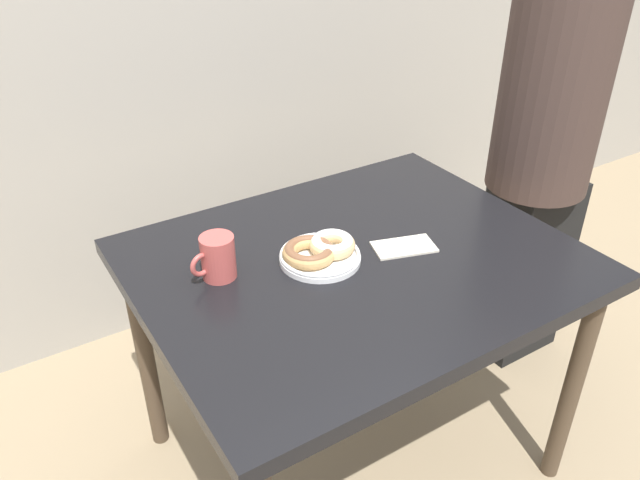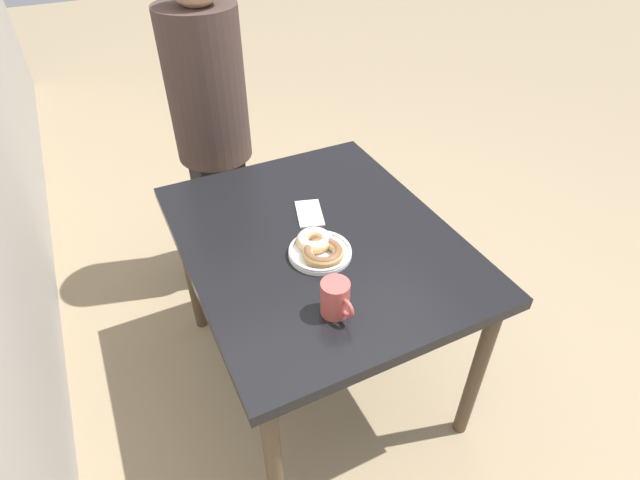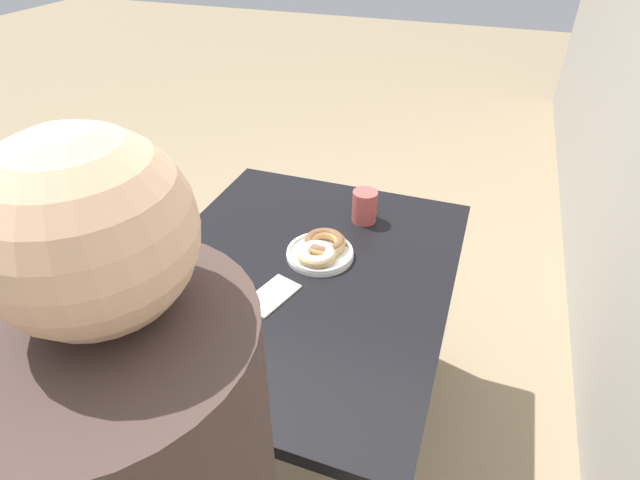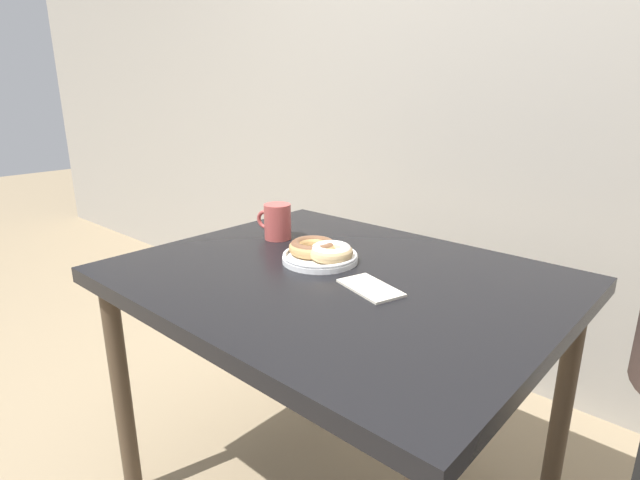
{
  "view_description": "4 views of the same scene",
  "coord_description": "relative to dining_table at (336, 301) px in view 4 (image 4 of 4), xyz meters",
  "views": [
    {
      "loc": [
        -0.77,
        -0.92,
        1.58
      ],
      "look_at": [
        -0.09,
        0.17,
        0.79
      ],
      "focal_mm": 35.0,
      "sensor_mm": 36.0,
      "label": 1
    },
    {
      "loc": [
        -1.17,
        0.7,
        1.76
      ],
      "look_at": [
        -0.09,
        0.17,
        0.79
      ],
      "focal_mm": 28.0,
      "sensor_mm": 36.0,
      "label": 2
    },
    {
      "loc": [
        1.04,
        0.57,
        1.63
      ],
      "look_at": [
        -0.09,
        0.17,
        0.79
      ],
      "focal_mm": 28.0,
      "sensor_mm": 36.0,
      "label": 3
    },
    {
      "loc": [
        0.75,
        -0.76,
        1.18
      ],
      "look_at": [
        -0.09,
        0.17,
        0.79
      ],
      "focal_mm": 28.0,
      "sensor_mm": 36.0,
      "label": 4
    }
  ],
  "objects": [
    {
      "name": "wall_back",
      "position": [
        0.0,
        0.99,
        0.65
      ],
      "size": [
        8.0,
        0.05,
        2.6
      ],
      "color": "#9E998E",
      "rests_on": "ground_plane"
    },
    {
      "name": "dining_table",
      "position": [
        0.0,
        0.0,
        0.0
      ],
      "size": [
        1.07,
        0.86,
        0.73
      ],
      "color": "black",
      "rests_on": "ground_plane"
    },
    {
      "name": "donut_plate",
      "position": [
        -0.09,
        0.04,
        0.1
      ],
      "size": [
        0.22,
        0.2,
        0.05
      ],
      "color": "white",
      "rests_on": "dining_table"
    },
    {
      "name": "coffee_mug",
      "position": [
        -0.33,
        0.1,
        0.13
      ],
      "size": [
        0.12,
        0.08,
        0.11
      ],
      "color": "#B74C47",
      "rests_on": "dining_table"
    },
    {
      "name": "napkin",
      "position": [
        0.13,
        -0.03,
        0.08
      ],
      "size": [
        0.18,
        0.13,
        0.01
      ],
      "color": "beige",
      "rests_on": "dining_table"
    }
  ]
}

